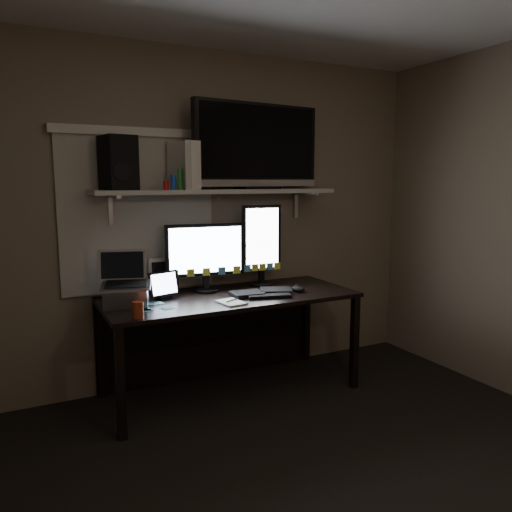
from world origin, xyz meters
TOP-DOWN VIEW (x-y plane):
  - floor at (0.00, 0.00)m, footprint 3.60×3.60m
  - back_wall at (0.00, 1.80)m, footprint 3.60×0.00m
  - window_blinds at (-0.55, 1.79)m, footprint 1.10×0.02m
  - desk at (0.00, 1.55)m, footprint 1.80×0.75m
  - wall_shelf at (0.00, 1.62)m, footprint 1.80×0.35m
  - monitor_landscape at (-0.11, 1.61)m, footprint 0.59×0.12m
  - monitor_portrait at (0.36, 1.63)m, footprint 0.32×0.07m
  - keyboard at (0.21, 1.35)m, footprint 0.50×0.29m
  - mouse at (0.49, 1.30)m, footprint 0.09×0.13m
  - notepad at (-0.09, 1.20)m, footprint 0.17×0.22m
  - tablet at (-0.46, 1.51)m, footprint 0.24×0.15m
  - file_sorter at (-0.39, 1.73)m, footprint 0.21×0.12m
  - laptop at (-0.73, 1.43)m, footprint 0.38×0.34m
  - cup at (-0.73, 1.13)m, footprint 0.09×0.09m
  - sticky_notes at (-0.56, 1.36)m, footprint 0.38×0.32m
  - tv at (0.32, 1.62)m, footprint 1.07×0.30m
  - game_console at (-0.26, 1.62)m, footprint 0.17×0.29m
  - speaker at (-0.71, 1.63)m, footprint 0.24×0.27m
  - bottles at (-0.32, 1.54)m, footprint 0.23×0.06m

SIDE VIEW (x-z plane):
  - floor at x=0.00m, z-range 0.00..0.00m
  - desk at x=0.00m, z-range 0.19..0.92m
  - sticky_notes at x=-0.56m, z-range 0.73..0.73m
  - notepad at x=-0.09m, z-range 0.73..0.74m
  - keyboard at x=0.21m, z-range 0.73..0.76m
  - mouse at x=0.49m, z-range 0.73..0.77m
  - cup at x=-0.73m, z-range 0.73..0.83m
  - tablet at x=-0.46m, z-range 0.73..0.93m
  - file_sorter at x=-0.39m, z-range 0.73..0.98m
  - laptop at x=-0.73m, z-range 0.73..1.08m
  - monitor_landscape at x=-0.11m, z-range 0.73..1.25m
  - monitor_portrait at x=0.36m, z-range 0.73..1.37m
  - back_wall at x=0.00m, z-range -0.55..3.05m
  - window_blinds at x=-0.55m, z-range 0.75..1.85m
  - wall_shelf at x=0.00m, z-range 1.45..1.48m
  - bottles at x=-0.32m, z-range 1.48..1.63m
  - game_console at x=-0.26m, z-range 1.48..1.81m
  - speaker at x=-0.71m, z-range 1.48..1.84m
  - tv at x=0.32m, z-range 1.48..2.11m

